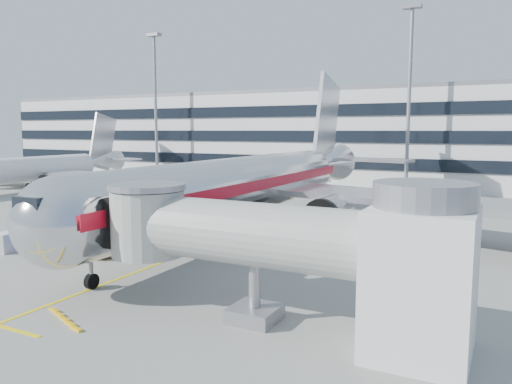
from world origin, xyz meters
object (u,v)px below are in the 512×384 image
at_px(main_jet, 252,183).
at_px(cargo_container_right, 32,228).
at_px(belt_loader, 86,246).
at_px(cargo_container_front, 7,242).
at_px(baggage_tug, 62,243).
at_px(ramp_worker, 47,247).

height_order(main_jet, cargo_container_right, main_jet).
xyz_separation_m(belt_loader, cargo_container_right, (-8.05, 1.82, 0.28)).
height_order(main_jet, cargo_container_front, main_jet).
height_order(baggage_tug, cargo_container_front, baggage_tug).
xyz_separation_m(main_jet, cargo_container_front, (-12.06, -16.20, -3.50)).
height_order(belt_loader, cargo_container_right, belt_loader).
relative_size(baggage_tug, cargo_container_front, 1.79).
distance_m(main_jet, cargo_container_right, 19.13).
distance_m(baggage_tug, ramp_worker, 1.75).
bearing_deg(baggage_tug, cargo_container_right, 158.54).
bearing_deg(baggage_tug, main_jet, 62.07).
xyz_separation_m(baggage_tug, cargo_container_front, (-4.20, -1.37, -0.08)).
relative_size(main_jet, baggage_tug, 18.88).
bearing_deg(baggage_tug, belt_loader, 23.18).
distance_m(main_jet, cargo_container_front, 20.50).
bearing_deg(cargo_container_right, belt_loader, -12.78).
bearing_deg(cargo_container_front, baggage_tug, 18.07).
xyz_separation_m(main_jet, ramp_worker, (-7.46, -16.53, -3.28)).
distance_m(main_jet, ramp_worker, 18.43).
height_order(main_jet, baggage_tug, main_jet).
distance_m(belt_loader, ramp_worker, 2.71).
distance_m(belt_loader, cargo_container_front, 6.19).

